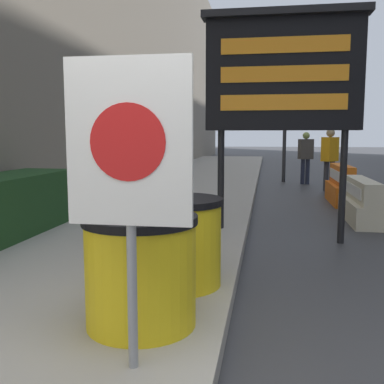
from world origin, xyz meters
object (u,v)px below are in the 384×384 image
(barrel_drum_middle, at_px, (178,241))
(warning_sign, at_px, (129,159))
(jersey_barrier_orange_near, at_px, (341,186))
(pedestrian_passerby, at_px, (330,155))
(traffic_light_near_curb, at_px, (286,89))
(jersey_barrier_cream, at_px, (362,203))
(message_board, at_px, (283,74))
(pedestrian_worker, at_px, (306,154))
(barrel_drum_foreground, at_px, (141,270))

(barrel_drum_middle, relative_size, warning_sign, 0.46)
(barrel_drum_middle, bearing_deg, jersey_barrier_orange_near, 69.35)
(pedestrian_passerby, bearing_deg, traffic_light_near_curb, 69.05)
(jersey_barrier_cream, bearing_deg, message_board, -130.31)
(jersey_barrier_orange_near, distance_m, pedestrian_worker, 4.16)
(pedestrian_passerby, bearing_deg, warning_sign, -151.44)
(warning_sign, height_order, jersey_barrier_cream, warning_sign)
(barrel_drum_middle, relative_size, traffic_light_near_curb, 0.20)
(barrel_drum_middle, relative_size, message_board, 0.26)
(jersey_barrier_orange_near, distance_m, pedestrian_passerby, 2.36)
(jersey_barrier_orange_near, relative_size, pedestrian_worker, 1.09)
(message_board, distance_m, pedestrian_passerby, 6.71)
(jersey_barrier_orange_near, bearing_deg, pedestrian_passerby, 89.71)
(barrel_drum_middle, relative_size, pedestrian_passerby, 0.48)
(warning_sign, distance_m, pedestrian_passerby, 10.93)
(barrel_drum_foreground, bearing_deg, barrel_drum_middle, 84.41)
(warning_sign, distance_m, message_board, 4.48)
(message_board, bearing_deg, barrel_drum_middle, -111.01)
(barrel_drum_foreground, xyz_separation_m, traffic_light_near_curb, (1.48, 12.29, 2.52))
(barrel_drum_foreground, height_order, warning_sign, warning_sign)
(warning_sign, xyz_separation_m, pedestrian_worker, (2.02, 12.45, -0.45))
(pedestrian_passerby, bearing_deg, barrel_drum_foreground, -152.91)
(jersey_barrier_orange_near, relative_size, pedestrian_passerby, 1.03)
(barrel_drum_foreground, bearing_deg, jersey_barrier_cream, 63.97)
(traffic_light_near_curb, xyz_separation_m, pedestrian_worker, (0.66, -0.48, -2.12))
(barrel_drum_middle, xyz_separation_m, jersey_barrier_orange_near, (2.55, 6.78, -0.19))
(barrel_drum_foreground, xyz_separation_m, jersey_barrier_orange_near, (2.65, 7.72, -0.19))
(message_board, bearing_deg, jersey_barrier_orange_near, 69.59)
(traffic_light_near_curb, bearing_deg, jersey_barrier_cream, -80.40)
(message_board, relative_size, traffic_light_near_curb, 0.78)
(pedestrian_worker, bearing_deg, jersey_barrier_orange_near, 80.68)
(warning_sign, bearing_deg, pedestrian_passerby, 76.59)
(barrel_drum_foreground, relative_size, jersey_barrier_cream, 0.45)
(traffic_light_near_curb, bearing_deg, pedestrian_worker, -35.92)
(jersey_barrier_orange_near, relative_size, traffic_light_near_curb, 0.42)
(barrel_drum_middle, bearing_deg, barrel_drum_foreground, -95.59)
(barrel_drum_middle, height_order, message_board, message_board)
(jersey_barrier_cream, xyz_separation_m, traffic_light_near_curb, (-1.16, 6.87, 2.76))
(barrel_drum_foreground, distance_m, pedestrian_passerby, 10.35)
(pedestrian_worker, xyz_separation_m, pedestrian_passerby, (0.51, -1.82, 0.05))
(jersey_barrier_cream, relative_size, pedestrian_passerby, 1.08)
(message_board, relative_size, jersey_barrier_orange_near, 1.83)
(jersey_barrier_orange_near, distance_m, traffic_light_near_curb, 5.44)
(barrel_drum_middle, bearing_deg, jersey_barrier_cream, 60.27)
(barrel_drum_middle, bearing_deg, pedestrian_worker, 79.30)
(message_board, bearing_deg, pedestrian_passerby, 76.43)
(pedestrian_worker, bearing_deg, jersey_barrier_cream, 78.18)
(barrel_drum_foreground, bearing_deg, message_board, 72.82)
(pedestrian_passerby, bearing_deg, pedestrian_worker, 57.70)
(barrel_drum_foreground, xyz_separation_m, jersey_barrier_cream, (2.65, 5.42, -0.24))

